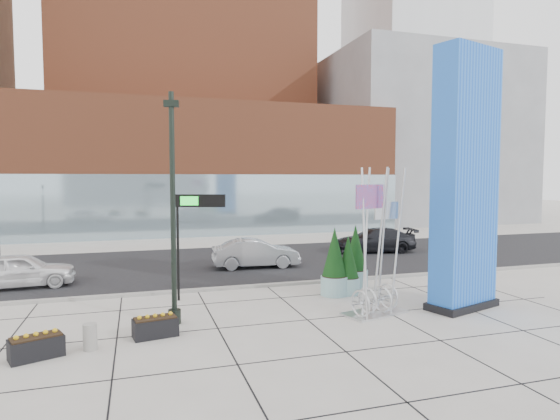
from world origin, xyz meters
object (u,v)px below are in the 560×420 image
object	(u,v)px
concrete_bollard	(90,337)
car_white_west	(20,271)
blue_pylon	(465,184)
car_silver_mid	(256,253)
public_art_sculpture	(376,276)
lamp_post	(173,231)
overhead_street_sign	(196,209)

from	to	relation	value
concrete_bollard	car_white_west	bearing A→B (deg)	112.11
concrete_bollard	car_white_west	size ratio (longest dim) A/B	0.17
concrete_bollard	car_white_west	world-z (taller)	car_white_west
blue_pylon	car_white_west	world-z (taller)	blue_pylon
car_silver_mid	public_art_sculpture	bearing A→B (deg)	-164.64
lamp_post	car_silver_mid	distance (m)	10.00
lamp_post	blue_pylon	bearing A→B (deg)	-6.76
car_silver_mid	lamp_post	bearing A→B (deg)	153.87
concrete_bollard	overhead_street_sign	distance (m)	6.56
lamp_post	car_silver_mid	xyz separation A→B (m)	(4.84, 8.45, -2.29)
lamp_post	concrete_bollard	world-z (taller)	lamp_post
blue_pylon	concrete_bollard	bearing A→B (deg)	165.06
concrete_bollard	car_silver_mid	bearing A→B (deg)	54.46
blue_pylon	car_white_west	xyz separation A→B (m)	(-16.08, 8.24, -3.74)
car_white_west	concrete_bollard	bearing A→B (deg)	-161.73
lamp_post	public_art_sculpture	size ratio (longest dim) A/B	1.45
lamp_post	car_white_west	distance (m)	9.49
lamp_post	car_white_west	world-z (taller)	lamp_post
lamp_post	car_white_west	size ratio (longest dim) A/B	1.69
blue_pylon	lamp_post	xyz separation A→B (m)	(-10.14, 1.20, -1.45)
blue_pylon	overhead_street_sign	xyz separation A→B (m)	(-9.06, 4.09, -0.97)
concrete_bollard	overhead_street_sign	bearing A→B (deg)	52.81
overhead_street_sign	car_white_west	size ratio (longest dim) A/B	0.93
blue_pylon	overhead_street_sign	size ratio (longest dim) A/B	2.27
blue_pylon	overhead_street_sign	bearing A→B (deg)	138.51
lamp_post	car_silver_mid	world-z (taller)	lamp_post
blue_pylon	overhead_street_sign	world-z (taller)	blue_pylon
lamp_post	overhead_street_sign	distance (m)	3.12
overhead_street_sign	car_white_west	distance (m)	8.61
overhead_street_sign	car_white_west	xyz separation A→B (m)	(-7.02, 4.14, -2.77)
public_art_sculpture	car_white_west	size ratio (longest dim) A/B	1.17
lamp_post	car_white_west	xyz separation A→B (m)	(-5.95, 7.04, -2.29)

